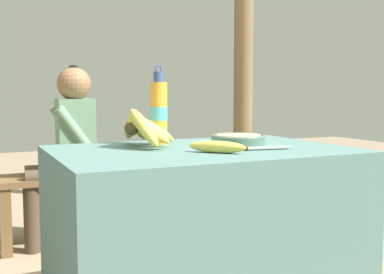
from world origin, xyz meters
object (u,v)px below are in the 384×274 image
object	(u,v)px
loose_banana_front	(217,147)
knife	(254,148)
banana_bunch_ripe	(142,128)
serving_bowl	(238,139)
wooden_bench	(107,183)
seated_vendor	(67,142)
banana_bunch_green	(169,157)
support_post_far	(243,58)
water_bottle	(159,112)

from	to	relation	value
loose_banana_front	knife	world-z (taller)	loose_banana_front
banana_bunch_ripe	serving_bowl	bearing A→B (deg)	-9.28
wooden_bench	seated_vendor	xyz separation A→B (m)	(-0.24, -0.03, 0.27)
banana_bunch_green	banana_bunch_ripe	bearing A→B (deg)	-117.01
seated_vendor	support_post_far	bearing A→B (deg)	-159.21
wooden_bench	support_post_far	size ratio (longest dim) A/B	0.60
water_bottle	knife	distance (m)	0.44
loose_banana_front	seated_vendor	world-z (taller)	seated_vendor
serving_bowl	water_bottle	xyz separation A→B (m)	(-0.29, 0.14, 0.11)
serving_bowl	banana_bunch_green	distance (m)	1.22
banana_bunch_ripe	serving_bowl	xyz separation A→B (m)	(0.39, -0.06, -0.05)
serving_bowl	loose_banana_front	size ratio (longest dim) A/B	1.21
loose_banana_front	seated_vendor	xyz separation A→B (m)	(-0.27, 1.36, -0.10)
serving_bowl	loose_banana_front	xyz separation A→B (m)	(-0.21, -0.21, -0.00)
wooden_bench	banana_bunch_green	world-z (taller)	banana_bunch_green
wooden_bench	banana_bunch_green	size ratio (longest dim) A/B	4.61
water_bottle	wooden_bench	distance (m)	1.14
water_bottle	loose_banana_front	distance (m)	0.38
serving_bowl	banana_bunch_green	xyz separation A→B (m)	(0.18, 1.18, -0.23)
serving_bowl	wooden_bench	distance (m)	1.25
banana_bunch_green	support_post_far	size ratio (longest dim) A/B	0.13
knife	wooden_bench	bearing A→B (deg)	106.11
seated_vendor	support_post_far	distance (m)	1.58
banana_bunch_ripe	banana_bunch_green	world-z (taller)	banana_bunch_ripe
seated_vendor	support_post_far	size ratio (longest dim) A/B	0.46
knife	serving_bowl	bearing A→B (deg)	84.19
banana_bunch_ripe	support_post_far	size ratio (longest dim) A/B	0.15
banana_bunch_ripe	banana_bunch_green	size ratio (longest dim) A/B	1.14
knife	banana_bunch_green	bearing A→B (deg)	88.82
loose_banana_front	support_post_far	bearing A→B (deg)	56.53
water_bottle	knife	world-z (taller)	water_bottle
banana_bunch_ripe	support_post_far	distance (m)	2.04
seated_vendor	water_bottle	bearing A→B (deg)	105.77
banana_bunch_green	support_post_far	distance (m)	1.09
knife	support_post_far	size ratio (longest dim) A/B	0.10
banana_bunch_ripe	seated_vendor	world-z (taller)	seated_vendor
wooden_bench	support_post_far	distance (m)	1.49
banana_bunch_ripe	loose_banana_front	distance (m)	0.33
loose_banana_front	seated_vendor	distance (m)	1.39
serving_bowl	seated_vendor	size ratio (longest dim) A/B	0.21
water_bottle	seated_vendor	world-z (taller)	seated_vendor
seated_vendor	knife	bearing A→B (deg)	112.91
knife	support_post_far	world-z (taller)	support_post_far
banana_bunch_ripe	loose_banana_front	size ratio (longest dim) A/B	1.88
loose_banana_front	banana_bunch_green	world-z (taller)	loose_banana_front
serving_bowl	loose_banana_front	bearing A→B (deg)	-134.59
loose_banana_front	wooden_bench	world-z (taller)	loose_banana_front
wooden_bench	seated_vendor	world-z (taller)	seated_vendor
wooden_bench	support_post_far	xyz separation A→B (m)	(1.19, 0.37, 0.82)
banana_bunch_green	support_post_far	bearing A→B (deg)	25.13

